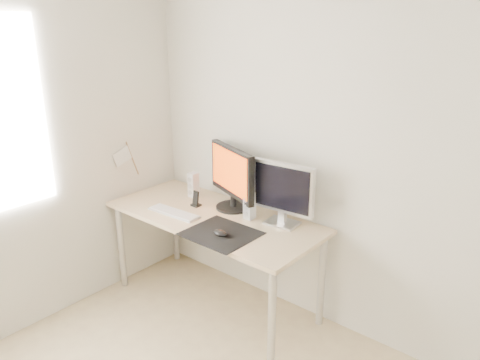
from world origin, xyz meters
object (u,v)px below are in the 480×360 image
Objects in this scene: mouse at (220,233)px; speaker_right at (250,206)px; speaker_left at (193,185)px; desk at (214,225)px; second_monitor at (283,191)px; phone_dock at (196,201)px; main_monitor at (232,176)px; keyboard at (174,212)px.

speaker_right is (-0.03, 0.34, 0.08)m from mouse.
speaker_left is (-0.64, 0.39, 0.08)m from mouse.
speaker_left is at bearing 148.53° from mouse.
mouse is at bearing -39.86° from desk.
phone_dock is (-0.68, -0.15, -0.21)m from second_monitor.
main_monitor is at bearing 121.33° from mouse.
second_monitor reaches higher than keyboard.
phone_dock is at bearing -149.56° from main_monitor.
keyboard is at bearing 173.43° from mouse.
second_monitor is 1.06× the size of keyboard.
second_monitor reaches higher than speaker_left.
second_monitor reaches higher than phone_dock.
desk is 3.75× the size of keyboard.
phone_dock is (-0.22, 0.04, 0.11)m from desk.
mouse is 0.35m from speaker_right.
main_monitor is (-0.25, 0.40, 0.23)m from mouse.
desk is 13.57× the size of phone_dock.
main_monitor reaches higher than mouse.
desk is at bearing -152.49° from speaker_right.
mouse is at bearing -28.49° from phone_dock.
keyboard is 3.62× the size of phone_dock.
keyboard reaches higher than desk.
desk is at bearing 140.14° from mouse.
speaker_left is at bearing -178.45° from second_monitor.
main_monitor is 0.27m from speaker_right.
second_monitor is 0.85m from speaker_left.
main_monitor reaches higher than speaker_right.
mouse is at bearing -6.57° from keyboard.
main_monitor is 1.18× the size of second_monitor.
keyboard is (-0.70, -0.35, -0.23)m from second_monitor.
speaker_left is at bearing 175.54° from speaker_right.
second_monitor is at bearing 16.81° from speaker_right.
main_monitor reaches higher than speaker_left.
main_monitor reaches higher than second_monitor.
desk is 0.30m from keyboard.
speaker_right is at bearing -16.03° from main_monitor.
mouse reaches higher than keyboard.
phone_dock is at bearing 84.11° from keyboard.
keyboard is (-0.47, -0.28, -0.09)m from speaker_right.
keyboard is at bearing -68.49° from speaker_left.
phone_dock is (0.15, -0.13, -0.06)m from speaker_left.
desk is 0.44m from speaker_left.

